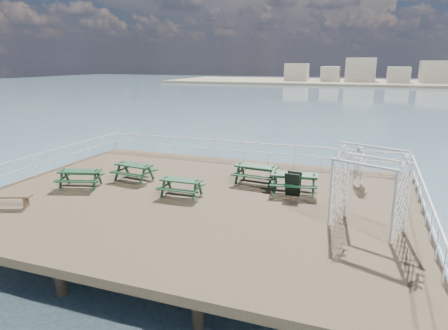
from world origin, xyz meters
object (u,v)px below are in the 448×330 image
at_px(picnic_table_b, 256,170).
at_px(trellis_arbor, 369,193).
at_px(picnic_table_c, 294,179).
at_px(person, 360,166).
at_px(picnic_table_d, 80,175).
at_px(flat_bench_far, 10,198).
at_px(picnic_table_a, 134,169).
at_px(picnic_table_e, 181,184).

height_order(picnic_table_b, trellis_arbor, trellis_arbor).
relative_size(picnic_table_c, person, 1.18).
distance_m(picnic_table_d, flat_bench_far, 3.21).
bearing_deg(picnic_table_a, picnic_table_d, -125.42).
bearing_deg(picnic_table_a, trellis_arbor, -4.72).
xyz_separation_m(picnic_table_c, picnic_table_d, (-9.31, -2.59, -0.05)).
distance_m(picnic_table_a, picnic_table_c, 7.67).
height_order(picnic_table_b, person, person).
height_order(picnic_table_a, picnic_table_b, picnic_table_b).
height_order(picnic_table_d, person, person).
distance_m(picnic_table_a, picnic_table_e, 3.49).
height_order(picnic_table_b, flat_bench_far, picnic_table_b).
distance_m(picnic_table_e, trellis_arbor, 7.56).
height_order(picnic_table_c, picnic_table_d, picnic_table_c).
distance_m(picnic_table_c, flat_bench_far, 11.66).
xyz_separation_m(flat_bench_far, person, (12.80, 7.81, 0.57)).
bearing_deg(picnic_table_b, picnic_table_a, -159.71).
xyz_separation_m(picnic_table_a, picnic_table_d, (-1.68, -1.83, 0.01)).
height_order(flat_bench_far, person, person).
bearing_deg(picnic_table_a, flat_bench_far, -110.30).
bearing_deg(picnic_table_e, flat_bench_far, -149.78).
distance_m(picnic_table_d, trellis_arbor, 12.39).
xyz_separation_m(picnic_table_d, trellis_arbor, (12.36, -0.42, 0.72)).
bearing_deg(trellis_arbor, picnic_table_d, -159.24).
distance_m(picnic_table_b, flat_bench_far, 10.49).
bearing_deg(picnic_table_d, trellis_arbor, -19.77).
bearing_deg(picnic_table_a, picnic_table_e, -15.83).
bearing_deg(flat_bench_far, picnic_table_a, 41.58).
relative_size(picnic_table_b, picnic_table_e, 1.19).
bearing_deg(picnic_table_e, picnic_table_a, 155.63).
bearing_deg(flat_bench_far, picnic_table_b, 17.23).
bearing_deg(picnic_table_e, trellis_arbor, -8.14).
distance_m(picnic_table_d, person, 12.84).
distance_m(picnic_table_c, picnic_table_e, 4.91).
bearing_deg(picnic_table_b, person, 21.14).
bearing_deg(person, picnic_table_a, 164.29).
height_order(picnic_table_a, flat_bench_far, picnic_table_a).
distance_m(picnic_table_b, trellis_arbor, 6.32).
height_order(picnic_table_e, person, person).
xyz_separation_m(picnic_table_c, person, (2.62, 2.14, 0.31)).
distance_m(picnic_table_a, picnic_table_b, 5.90).
xyz_separation_m(picnic_table_a, trellis_arbor, (10.68, -2.25, 0.73)).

